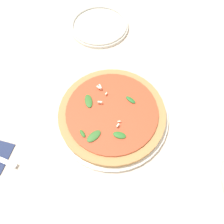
% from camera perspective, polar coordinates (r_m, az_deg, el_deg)
% --- Properties ---
extents(ground_plane, '(6.00, 6.00, 0.00)m').
position_cam_1_polar(ground_plane, '(0.61, -2.45, -3.74)').
color(ground_plane, beige).
extents(pizza_arugula_main, '(0.32, 0.32, 0.05)m').
position_cam_1_polar(pizza_arugula_main, '(0.61, -0.01, -0.59)').
color(pizza_arugula_main, silver).
rests_on(pizza_arugula_main, ground_plane).
extents(side_plate_white, '(0.21, 0.21, 0.02)m').
position_cam_1_polar(side_plate_white, '(0.84, -3.32, 21.60)').
color(side_plate_white, silver).
rests_on(side_plate_white, ground_plane).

